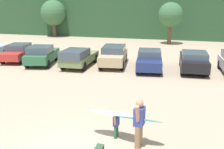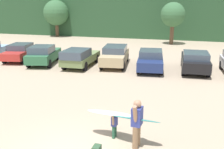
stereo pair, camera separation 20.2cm
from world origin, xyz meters
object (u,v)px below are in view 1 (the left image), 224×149
person_adult (139,121)px  parked_car_red (19,52)px  surfboard_white (113,113)px  parked_car_forest_green (42,55)px  parked_car_tan (114,55)px  parked_car_black (194,61)px  parked_car_navy (149,60)px  person_child (116,123)px  parked_car_olive_green (78,57)px  surfboard_teal (138,119)px

person_adult → parked_car_red: bearing=-37.1°
parked_car_red → surfboard_white: 16.39m
parked_car_red → surfboard_white: (11.88, -11.29, 0.25)m
parked_car_forest_green → parked_car_tan: (5.90, 1.28, 0.03)m
parked_car_black → parked_car_navy: bearing=94.8°
parked_car_tan → person_child: parked_car_tan is taller
parked_car_red → person_child: size_ratio=4.77×
parked_car_tan → person_adult: (4.19, -12.04, 0.16)m
parked_car_tan → parked_car_black: size_ratio=1.05×
parked_car_olive_green → parked_car_navy: (5.62, 0.67, -0.02)m
parked_car_navy → parked_car_black: parked_car_black is taller
person_child → surfboard_teal: (0.88, -0.31, 0.43)m
parked_car_red → parked_car_forest_green: bearing=-120.0°
parked_car_navy → person_child: parked_car_navy is taller
parked_car_black → person_child: parked_car_black is taller
parked_car_tan → parked_car_navy: parked_car_tan is taller
parked_car_navy → surfboard_teal: 11.30m
parked_car_tan → surfboard_white: parked_car_tan is taller
parked_car_forest_green → person_child: parked_car_forest_green is taller
parked_car_black → person_adult: bearing=167.1°
parked_car_black → parked_car_olive_green: bearing=94.3°
parked_car_forest_green → person_adult: bearing=-149.7°
parked_car_olive_green → person_adult: person_adult is taller
person_child → parked_car_navy: bearing=-83.9°
parked_car_tan → surfboard_teal: parked_car_tan is taller
parked_car_forest_green → parked_car_navy: (8.93, 0.61, -0.04)m
person_child → surfboard_teal: 1.03m
parked_car_black → surfboard_teal: bearing=166.6°
person_adult → person_child: 1.12m
parked_car_forest_green → parked_car_navy: bearing=-99.0°
parked_car_forest_green → person_adult: (10.09, -10.75, 0.19)m
parked_car_olive_green → surfboard_teal: parked_car_olive_green is taller
person_adult → person_child: bearing=-19.6°
person_adult → parked_car_olive_green: bearing=-52.7°
surfboard_teal → parked_car_black: bearing=-97.3°
parked_car_black → person_child: bearing=162.1°
parked_car_tan → person_child: size_ratio=4.81×
parked_car_red → parked_car_olive_green: (6.17, -0.97, 0.04)m
surfboard_teal → person_child: bearing=-16.3°
parked_car_navy → person_child: size_ratio=4.40×
parked_car_navy → surfboard_teal: bearing=178.6°
parked_car_forest_green → parked_car_olive_green: 3.31m
parked_car_red → person_adult: person_adult is taller
parked_car_tan → parked_car_navy: size_ratio=1.09×
surfboard_white → parked_car_olive_green: bearing=-58.7°
parked_car_forest_green → person_adult: person_adult is taller
parked_car_olive_green → person_child: parked_car_olive_green is taller
parked_car_black → surfboard_white: parked_car_black is taller
parked_car_navy → parked_car_black: size_ratio=0.96×
parked_car_forest_green → parked_car_black: 12.26m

